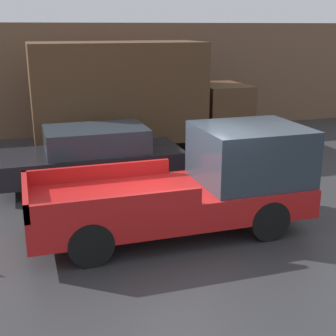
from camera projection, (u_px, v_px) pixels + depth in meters
The scene contains 5 objects.
ground_plane at pixel (187, 234), 9.47m from camera, with size 60.00×60.00×0.00m, color #2D2D30.
building_wall at pixel (101, 80), 17.87m from camera, with size 28.00×0.15×4.16m.
pickup_truck at pixel (199, 183), 9.49m from camera, with size 5.61×2.10×2.09m.
car at pixel (93, 155), 12.27m from camera, with size 4.73×1.98×1.53m.
delivery_truck at pixel (132, 95), 15.34m from camera, with size 7.19×2.43×3.57m.
Camera 1 is at (-2.97, -8.15, 4.03)m, focal length 50.00 mm.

